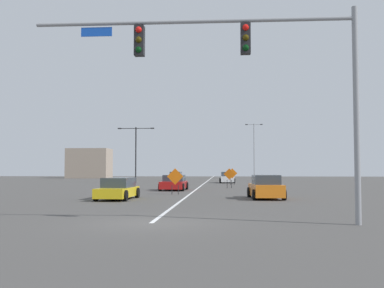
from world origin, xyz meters
The scene contains 14 objects.
ground centered at (0.00, 0.00, 0.00)m, with size 188.81×188.81×0.00m, color #4C4947.
road_centre_stripe centered at (0.00, 52.45, 0.00)m, with size 0.16×104.89×0.01m.
traffic_signal_assembly centered at (3.35, -0.01, 5.52)m, with size 11.13×0.44×7.34m.
street_lamp_far_right centered at (7.92, 67.80, 5.73)m, with size 3.12×0.24×9.97m.
street_lamp_mid_right centered at (-8.63, 41.83, 4.36)m, with size 4.65×0.24×7.10m.
construction_sign_right_shoulder centered at (3.43, 37.29, 1.21)m, with size 1.15×0.06×1.90m.
construction_sign_right_lane centered at (-1.04, 17.51, 1.19)m, with size 1.19×0.05×1.88m.
construction_sign_median_far centered at (2.99, 28.20, 1.21)m, with size 1.08×0.18×1.88m.
car_white_approaching centered at (2.88, 44.54, 0.67)m, with size 2.06×4.36×1.44m.
car_red_mid centered at (-1.82, 23.84, 0.62)m, with size 2.24×4.26×1.31m.
car_orange_near centered at (5.06, 13.19, 0.67)m, with size 2.14×4.30×1.47m.
car_yellow_distant centered at (-3.94, 11.99, 0.62)m, with size 2.04×4.58×1.31m.
car_silver_passing centered at (-4.79, 53.66, 0.66)m, with size 2.12×4.36×1.38m.
roadside_building_west centered at (-23.92, 73.22, 2.89)m, with size 8.04×5.42×5.78m.
Camera 1 is at (2.48, -15.64, 1.86)m, focal length 43.09 mm.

